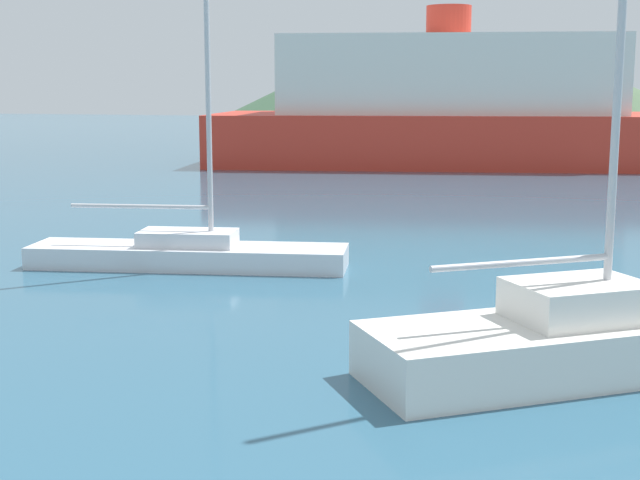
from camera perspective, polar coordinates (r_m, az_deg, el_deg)
name	(u,v)px	position (r m, az deg, el deg)	size (l,w,h in m)	color
sailboat_inner	(577,336)	(13.58, 16.12, -5.92)	(6.37, 5.24, 10.31)	white
sailboat_middle	(188,249)	(20.84, -8.42, -0.59)	(7.50, 2.74, 10.36)	silver
ferry_distant	(447,109)	(48.80, 8.11, 8.32)	(26.16, 13.62, 8.35)	red
hill_west	(380,83)	(98.98, 3.87, 10.01)	(38.55, 38.55, 9.17)	#38563D
hill_central	(573,98)	(81.67, 15.89, 8.75)	(27.73, 27.73, 6.41)	#4C6647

